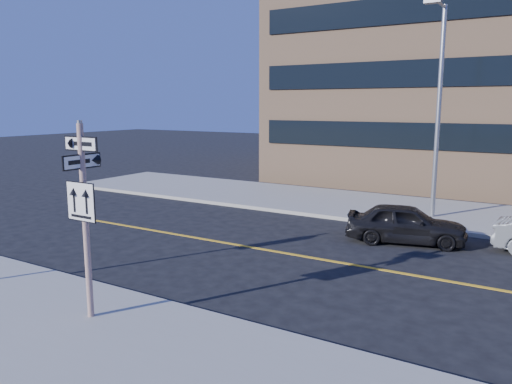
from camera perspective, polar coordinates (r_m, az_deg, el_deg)
The scene contains 5 objects.
ground at distance 12.96m, azimuth -9.72°, elevation -10.56°, with size 120.00×120.00×0.00m, color black.
sign_pole at distance 10.60m, azimuth -19.04°, elevation -1.87°, with size 0.92×0.92×4.06m.
parked_car_a at distance 17.17m, azimuth 16.74°, elevation -3.46°, with size 3.83×1.54×1.30m, color black.
streetlight_a at distance 20.27m, azimuth 20.09°, elevation 10.05°, with size 0.55×2.25×8.00m.
building_brick at distance 34.92m, azimuth 22.02°, elevation 16.64°, with size 18.00×18.00×18.00m, color tan.
Camera 1 is at (8.05, -9.10, 4.50)m, focal length 35.00 mm.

